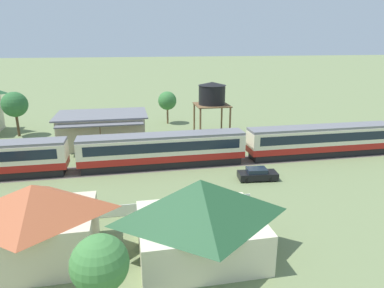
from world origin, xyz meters
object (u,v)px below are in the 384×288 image
Objects in this scene: water_tower at (212,95)px; parked_car_black at (257,174)px; station_building at (103,129)px; cottage_terracotta_roof at (37,222)px; yard_tree_1 at (15,105)px; yard_tree_0 at (167,101)px; yard_tree_2 at (100,264)px; passenger_train at (165,149)px; cottage_dark_green_roof at (200,217)px.

water_tower is 19.22m from parked_car_black.
cottage_terracotta_roof is (-2.87, -27.42, 0.58)m from station_building.
cottage_terracotta_roof is 36.25m from yard_tree_1.
station_building is at bearing 84.02° from cottage_terracotta_roof.
water_tower reaches higher than yard_tree_0.
station_building is 27.57m from cottage_terracotta_roof.
passenger_train is at bearing 75.41° from yard_tree_2.
station_building is 2.92× the size of parked_car_black.
yard_tree_0 reaches higher than passenger_train.
passenger_train is at bearing -97.99° from yard_tree_0.
yard_tree_0 is (-5.67, 10.03, -2.43)m from water_tower.
cottage_terracotta_roof is 1.53× the size of yard_tree_2.
water_tower is at bearing 4.58° from station_building.
water_tower is 1.97× the size of parked_car_black.
yard_tree_1 is (-29.90, 5.88, -1.54)m from water_tower.
yard_tree_1 is (-13.38, 7.20, 2.75)m from station_building.
parked_car_black is 39.06m from yard_tree_1.
water_tower is 1.46× the size of yard_tree_0.
cottage_terracotta_roof is 8.11m from yard_tree_2.
cottage_dark_green_roof is at bearing -94.07° from yard_tree_0.
yard_tree_0 reaches higher than station_building.
parked_car_black is at bearing 53.16° from cottage_dark_green_roof.
yard_tree_2 is at bearing -69.96° from yard_tree_1.
yard_tree_0 is (13.71, 38.77, 1.28)m from cottage_terracotta_roof.
yard_tree_2 is (1.67, -34.08, 1.41)m from station_building.
passenger_train reaches higher than parked_car_black.
cottage_dark_green_roof is 15.26m from parked_car_black.
cottage_dark_green_roof is 1.73× the size of yard_tree_2.
cottage_dark_green_roof is (0.24, -18.19, 0.74)m from passenger_train.
yard_tree_1 is at bearing 146.94° from parked_car_black.
cottage_dark_green_roof is 40.48m from yard_tree_0.
water_tower is at bearing 67.26° from yard_tree_2.
yard_tree_1 is at bearing 151.72° from station_building.
station_building is 30.09m from cottage_dark_green_roof.
cottage_dark_green_roof reaches higher than parked_car_black.
cottage_dark_green_roof is 2.09× the size of parked_car_black.
passenger_train is 24.08m from yard_tree_2.
cottage_dark_green_roof is at bearing -8.34° from cottage_terracotta_roof.
cottage_dark_green_roof is at bearing 38.87° from yard_tree_2.
yard_tree_1 is (-10.51, 34.62, 2.17)m from cottage_terracotta_roof.
water_tower is at bearing 96.95° from parked_car_black.
parked_car_black is 23.21m from yard_tree_2.
passenger_train is 10.46× the size of yard_tree_0.
station_building is 2.42× the size of yard_tree_2.
yard_tree_1 reaches higher than cottage_terracotta_roof.
cottage_dark_green_roof is at bearing -74.64° from station_building.
yard_tree_0 is 0.83× the size of yard_tree_1.
cottage_terracotta_roof is at bearing -109.47° from yard_tree_0.
station_building is 1.40× the size of cottage_dark_green_roof.
cottage_dark_green_roof is (7.97, -29.01, 0.65)m from station_building.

